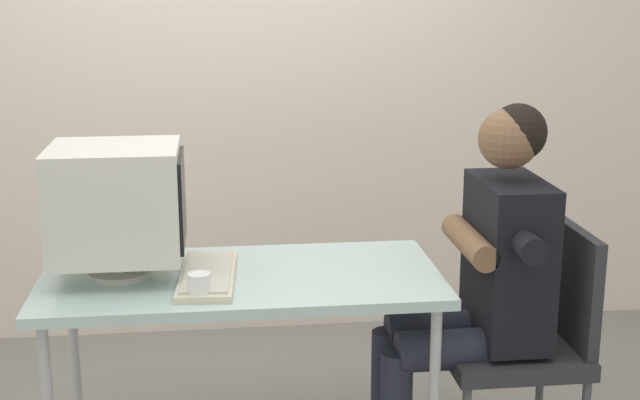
# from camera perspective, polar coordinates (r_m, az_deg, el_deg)

# --- Properties ---
(wall_back) EXTENTS (8.00, 0.10, 3.00)m
(wall_back) POSITION_cam_1_polar(r_m,az_deg,el_deg) (4.27, -1.83, 11.24)
(wall_back) COLOR beige
(wall_back) RESTS_ON ground_plane
(desk) EXTENTS (1.34, 0.65, 0.74)m
(desk) POSITION_cam_1_polar(r_m,az_deg,el_deg) (3.03, -5.04, -5.78)
(desk) COLOR #B7B7BC
(desk) RESTS_ON ground_plane
(crt_monitor) EXTENTS (0.43, 0.37, 0.44)m
(crt_monitor) POSITION_cam_1_polar(r_m,az_deg,el_deg) (2.99, -12.82, -0.14)
(crt_monitor) COLOR silver
(crt_monitor) RESTS_ON desk
(keyboard) EXTENTS (0.21, 0.49, 0.03)m
(keyboard) POSITION_cam_1_polar(r_m,az_deg,el_deg) (2.98, -7.17, -4.74)
(keyboard) COLOR beige
(keyboard) RESTS_ON desk
(office_chair) EXTENTS (0.47, 0.47, 0.88)m
(office_chair) POSITION_cam_1_polar(r_m,az_deg,el_deg) (3.26, 13.16, -8.23)
(office_chair) COLOR #4C4C51
(office_chair) RESTS_ON ground_plane
(person_seated) EXTENTS (0.69, 0.60, 1.31)m
(person_seated) POSITION_cam_1_polar(r_m,az_deg,el_deg) (3.13, 10.20, -4.73)
(person_seated) COLOR black
(person_seated) RESTS_ON ground_plane
(desk_mug) EXTENTS (0.07, 0.08, 0.09)m
(desk_mug) POSITION_cam_1_polar(r_m,az_deg,el_deg) (2.79, -7.71, -5.47)
(desk_mug) COLOR white
(desk_mug) RESTS_ON desk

